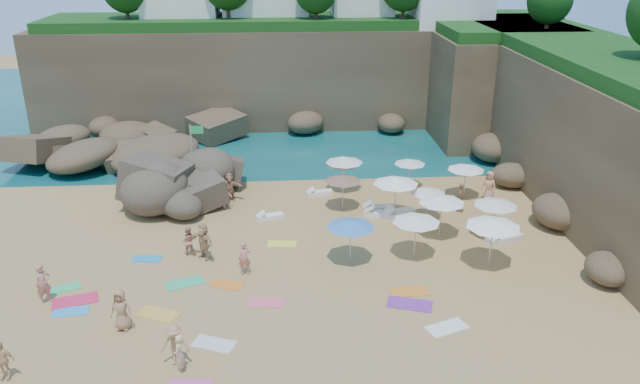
{
  "coord_description": "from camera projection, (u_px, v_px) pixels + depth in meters",
  "views": [
    {
      "loc": [
        -0.08,
        -28.23,
        14.8
      ],
      "look_at": [
        2.0,
        3.0,
        2.0
      ],
      "focal_mm": 35.0,
      "sensor_mm": 36.0,
      "label": 1
    }
  ],
  "objects": [
    {
      "name": "person_stand_6",
      "position": [
        179.0,
        354.0,
        22.61
      ],
      "size": [
        0.44,
        0.61,
        1.58
      ],
      "primitive_type": "imported",
      "rotation": [
        0.0,
        0.0,
        4.6
      ],
      "color": "#F0C288",
      "rests_on": "ground"
    },
    {
      "name": "cliff_back",
      "position": [
        303.0,
        74.0,
        53.38
      ],
      "size": [
        44.0,
        8.0,
        8.0
      ],
      "primitive_type": "cube",
      "color": "brown",
      "rests_on": "ground"
    },
    {
      "name": "towel_2",
      "position": [
        227.0,
        284.0,
        28.65
      ],
      "size": [
        1.68,
        1.24,
        0.03
      ],
      "primitive_type": "cube",
      "rotation": [
        0.0,
        0.0,
        -0.36
      ],
      "color": "orange",
      "rests_on": "ground"
    },
    {
      "name": "parasol_7",
      "position": [
        496.0,
        202.0,
        32.51
      ],
      "size": [
        2.29,
        2.29,
        2.17
      ],
      "color": "silver",
      "rests_on": "ground"
    },
    {
      "name": "towel_10",
      "position": [
        410.0,
        292.0,
        28.08
      ],
      "size": [
        1.74,
        0.92,
        0.03
      ],
      "primitive_type": "cube",
      "rotation": [
        0.0,
        0.0,
        0.04
      ],
      "color": "orange",
      "rests_on": "ground"
    },
    {
      "name": "parasol_10",
      "position": [
        351.0,
        224.0,
        29.94
      ],
      "size": [
        2.37,
        2.37,
        2.24
      ],
      "color": "silver",
      "rests_on": "ground"
    },
    {
      "name": "towel_13",
      "position": [
        447.0,
        327.0,
        25.49
      ],
      "size": [
        1.89,
        1.41,
        0.03
      ],
      "primitive_type": "cube",
      "rotation": [
        0.0,
        0.0,
        0.38
      ],
      "color": "white",
      "rests_on": "ground"
    },
    {
      "name": "flag_pole",
      "position": [
        194.0,
        149.0,
        38.4
      ],
      "size": [
        0.84,
        0.09,
        4.29
      ],
      "color": "silver",
      "rests_on": "ground"
    },
    {
      "name": "rock_promontory",
      "position": [
        132.0,
        155.0,
        45.78
      ],
      "size": [
        12.0,
        7.0,
        2.0
      ],
      "primitive_type": null,
      "color": "brown",
      "rests_on": "ground"
    },
    {
      "name": "towel_3",
      "position": [
        184.0,
        283.0,
        28.76
      ],
      "size": [
        1.95,
        1.47,
        0.03
      ],
      "primitive_type": "cube",
      "rotation": [
        0.0,
        0.0,
        0.39
      ],
      "color": "#32B172",
      "rests_on": "ground"
    },
    {
      "name": "parasol_3",
      "position": [
        410.0,
        162.0,
        39.25
      ],
      "size": [
        1.98,
        1.98,
        1.87
      ],
      "color": "silver",
      "rests_on": "ground"
    },
    {
      "name": "towel_0",
      "position": [
        71.0,
        311.0,
        26.59
      ],
      "size": [
        1.55,
        0.89,
        0.03
      ],
      "primitive_type": "cube",
      "rotation": [
        0.0,
        0.0,
        0.1
      ],
      "color": "#2A97E0",
      "rests_on": "ground"
    },
    {
      "name": "person_stand_1",
      "position": [
        188.0,
        241.0,
        31.13
      ],
      "size": [
        0.78,
        0.63,
        1.51
      ],
      "primitive_type": "imported",
      "rotation": [
        0.0,
        0.0,
        3.06
      ],
      "color": "tan",
      "rests_on": "ground"
    },
    {
      "name": "towel_6",
      "position": [
        410.0,
        304.0,
        27.12
      ],
      "size": [
        2.14,
        1.53,
        0.03
      ],
      "primitive_type": "cube",
      "rotation": [
        0.0,
        0.0,
        -0.32
      ],
      "color": "#762D95",
      "rests_on": "ground"
    },
    {
      "name": "parasol_2",
      "position": [
        344.0,
        160.0,
        38.65
      ],
      "size": [
        2.34,
        2.34,
        2.21
      ],
      "color": "silver",
      "rests_on": "ground"
    },
    {
      "name": "parasol_5",
      "position": [
        442.0,
        199.0,
        32.57
      ],
      "size": [
        2.44,
        2.44,
        2.31
      ],
      "color": "silver",
      "rests_on": "ground"
    },
    {
      "name": "seawater",
      "position": [
        280.0,
        105.0,
        59.39
      ],
      "size": [
        120.0,
        120.0,
        0.0
      ],
      "primitive_type": "plane",
      "color": "#0C4751",
      "rests_on": "ground"
    },
    {
      "name": "cliff_corner",
      "position": [
        493.0,
        84.0,
        49.68
      ],
      "size": [
        10.0,
        12.0,
        8.0
      ],
      "primitive_type": "cube",
      "color": "brown",
      "rests_on": "ground"
    },
    {
      "name": "cliff_right",
      "position": [
        587.0,
        125.0,
        38.72
      ],
      "size": [
        8.0,
        30.0,
        8.0
      ],
      "primitive_type": "cube",
      "color": "brown",
      "rests_on": "ground"
    },
    {
      "name": "lounger_2",
      "position": [
        399.0,
        213.0,
        35.77
      ],
      "size": [
        2.02,
        1.27,
        0.3
      ],
      "primitive_type": "cube",
      "rotation": [
        0.0,
        0.0,
        0.36
      ],
      "color": "white",
      "rests_on": "ground"
    },
    {
      "name": "towel_8",
      "position": [
        147.0,
        259.0,
        30.95
      ],
      "size": [
        1.52,
        0.87,
        0.03
      ],
      "primitive_type": "cube",
      "rotation": [
        0.0,
        0.0,
        -0.11
      ],
      "color": "teal",
      "rests_on": "ground"
    },
    {
      "name": "parasol_4",
      "position": [
        428.0,
        191.0,
        34.76
      ],
      "size": [
        1.97,
        1.97,
        1.86
      ],
      "color": "silver",
      "rests_on": "ground"
    },
    {
      "name": "parasol_9",
      "position": [
        493.0,
        223.0,
        29.49
      ],
      "size": [
        2.63,
        2.63,
        2.48
      ],
      "color": "silver",
      "rests_on": "ground"
    },
    {
      "name": "person_lie_4",
      "position": [
        245.0,
        271.0,
        29.48
      ],
      "size": [
        0.72,
        1.67,
        0.39
      ],
      "primitive_type": "imported",
      "rotation": [
        0.0,
        0.0,
        0.08
      ],
      "color": "tan",
      "rests_on": "ground"
    },
    {
      "name": "person_stand_3",
      "position": [
        461.0,
        198.0,
        36.04
      ],
      "size": [
        0.81,
        1.08,
        1.71
      ],
      "primitive_type": "imported",
      "rotation": [
        0.0,
        0.0,
        1.12
      ],
      "color": "#A07750",
      "rests_on": "ground"
    },
    {
      "name": "marina_masts",
      "position": [
        100.0,
        76.0,
        57.24
      ],
      "size": [
        3.1,
        0.1,
        6.0
      ],
      "color": "white",
      "rests_on": "ground"
    },
    {
      "name": "rock_outcrop",
      "position": [
        196.0,
        202.0,
        37.66
      ],
      "size": [
        9.18,
        7.81,
        3.15
      ],
      "primitive_type": null,
      "rotation": [
        0.0,
        0.0,
        -0.27
      ],
      "color": "brown",
      "rests_on": "ground"
    },
    {
      "name": "person_lie_1",
      "position": [
        5.0,
        374.0,
        22.51
      ],
      "size": [
        1.0,
        1.59,
        0.37
      ],
      "primitive_type": "imported",
      "rotation": [
        0.0,
        0.0,
        -0.07
      ],
      "color": "#EEBD87",
      "rests_on": "ground"
    },
    {
      "name": "towel_4",
      "position": [
        158.0,
        314.0,
        26.4
      ],
      "size": [
        1.95,
        1.5,
        0.03
      ],
      "primitive_type": "cube",
      "rotation": [
        0.0,
        0.0,
        -0.41
      ],
      "color": "gold",
      "rests_on": "ground"
    },
    {
      "name": "towel_9",
      "position": [
        267.0,
        302.0,
        27.24
      ],
      "size": [
        1.67,
        0.92,
        0.03
      ],
      "primitive_type": "cube",
      "rotation": [
        0.0,
        0.0,
        -0.07
      ],
      "color": "#F05D74",
      "rests_on": "ground"
    },
    {
      "name": "person_lie_0",
      "position": [
        176.0,
        359.0,
        23.24
      ],
      "size": [
        1.21,
        1.75,
        0.44
      ],
      "primitive_type": "imported",
      "rotation": [
        0.0,
        0.0,
        -0.08
      ],
      "color": "tan",
      "rests_on": "ground"
    },
    {
      "name": "person_stand_5",
      "position": [
        229.0,
        187.0,
        37.54
      ],
      "size": [
        1.66,
        0.55,
        1.77
      ],
      "primitive_type": "imported",
      "rotation": [
        0.0,
        0.0,
        0.05
      ],
      "color": "tan",
      "rests_on": "ground"
    },
    {
      "name": "lounger_0",
      "position": [
        270.0,
        217.0,
        35.38
      ],
      "size": [
        1.62,
        0.94,
        0.24
      ],
      "primitive_type": "cube",
      "rotation": [
        0.0,
        0.0,
        0.29
      ],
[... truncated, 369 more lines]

